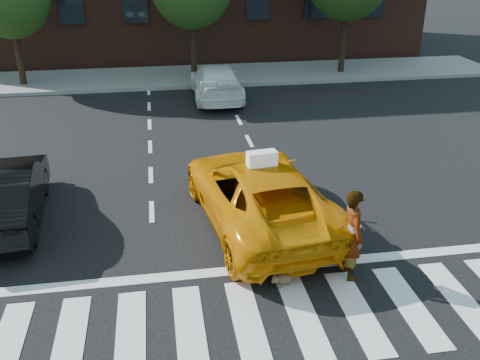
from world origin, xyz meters
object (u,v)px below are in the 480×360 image
object	(u,v)px
black_sedan	(5,193)
dog	(282,279)
white_suv	(216,82)
taxi	(259,193)
woman	(353,235)

from	to	relation	value
black_sedan	dog	distance (m)	6.75
dog	white_suv	bearing A→B (deg)	64.36
taxi	black_sedan	bearing A→B (deg)	-17.32
taxi	woman	world-z (taller)	woman
dog	black_sedan	bearing A→B (deg)	123.97
taxi	white_suv	bearing A→B (deg)	-98.75
white_suv	black_sedan	bearing A→B (deg)	58.05
woman	dog	distance (m)	1.60
taxi	white_suv	size ratio (longest dim) A/B	1.18
black_sedan	white_suv	size ratio (longest dim) A/B	0.93
white_suv	dog	distance (m)	12.97
taxi	white_suv	distance (m)	10.43
white_suv	dog	world-z (taller)	white_suv
black_sedan	white_suv	bearing A→B (deg)	-127.01
black_sedan	dog	world-z (taller)	black_sedan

